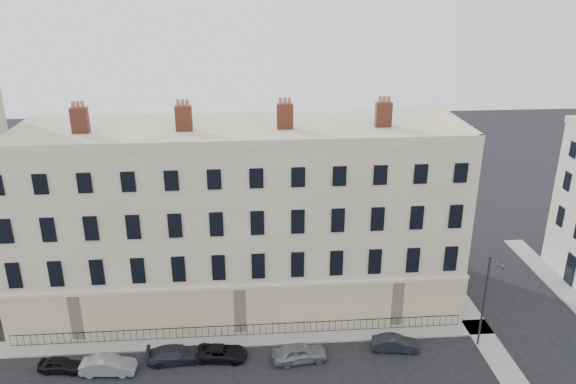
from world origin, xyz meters
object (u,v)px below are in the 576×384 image
(car_a, at_px, (61,365))
(car_f, at_px, (395,343))
(car_d, at_px, (221,353))
(car_e, at_px, (300,353))
(streetlamp, at_px, (485,298))
(car_c, at_px, (176,354))
(car_b, at_px, (108,365))

(car_a, xyz_separation_m, car_f, (24.51, 0.48, 0.05))
(car_d, xyz_separation_m, car_e, (5.75, -0.65, 0.15))
(car_f, height_order, streetlamp, streetlamp)
(car_e, relative_size, car_f, 1.14)
(car_c, height_order, car_d, car_c)
(car_c, relative_size, car_d, 1.09)
(car_e, bearing_deg, car_b, 84.77)
(car_d, height_order, car_e, car_e)
(car_f, bearing_deg, car_a, 98.43)
(car_f, distance_m, streetlamp, 7.48)
(car_a, xyz_separation_m, car_b, (3.45, -0.49, 0.11))
(car_e, distance_m, car_f, 7.37)
(car_a, relative_size, car_f, 0.89)
(streetlamp, bearing_deg, car_a, -163.58)
(car_f, bearing_deg, streetlamp, -82.82)
(car_c, xyz_separation_m, car_e, (9.08, -0.65, 0.08))
(car_a, xyz_separation_m, car_c, (8.09, 0.46, 0.07))
(car_b, relative_size, car_c, 0.93)
(car_f, bearing_deg, car_d, 97.38)
(streetlamp, bearing_deg, car_b, -162.46)
(car_a, height_order, car_f, car_f)
(car_a, height_order, car_c, car_c)
(car_c, height_order, car_f, car_c)
(car_c, distance_m, car_e, 9.11)
(car_b, relative_size, car_e, 0.97)
(car_a, bearing_deg, car_b, -89.98)
(car_a, relative_size, streetlamp, 0.41)
(car_c, distance_m, streetlamp, 23.23)
(car_a, bearing_deg, car_d, -79.62)
(car_f, bearing_deg, car_b, 99.94)
(car_b, relative_size, car_d, 1.01)
(car_c, bearing_deg, car_b, 97.66)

